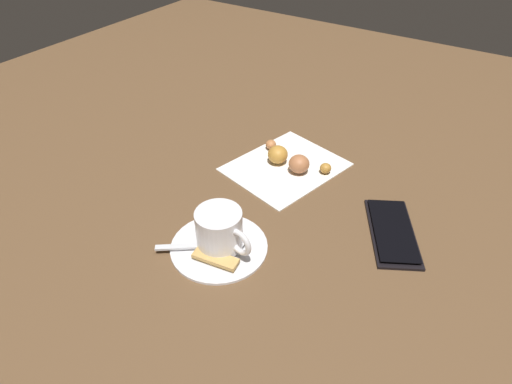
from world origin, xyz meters
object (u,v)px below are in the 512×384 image
espresso_cup (220,230)px  napkin (285,166)px  teaspoon (215,245)px  cell_phone (392,231)px  croissant (290,159)px  saucer (219,246)px  sugar_packet (216,258)px

espresso_cup → napkin: 0.23m
teaspoon → cell_phone: (-0.17, 0.20, -0.01)m
napkin → croissant: (-0.00, 0.01, 0.02)m
saucer → croissant: 0.23m
saucer → espresso_cup: bearing=101.7°
espresso_cup → teaspoon: (0.01, -0.00, -0.03)m
saucer → teaspoon: (0.01, -0.00, 0.01)m
espresso_cup → croissant: espresso_cup is taller
teaspoon → sugar_packet: size_ratio=1.70×
teaspoon → napkin: teaspoon is taller
espresso_cup → napkin: bearing=-173.7°
sugar_packet → croissant: 0.26m
espresso_cup → cell_phone: size_ratio=0.59×
sugar_packet → espresso_cup: bearing=103.3°
espresso_cup → croissant: size_ratio=0.63×
teaspoon → napkin: 0.24m
cell_phone → napkin: bearing=-106.0°
espresso_cup → sugar_packet: bearing=22.2°
sugar_packet → napkin: bearing=89.2°
saucer → cell_phone: cell_phone is taller
saucer → croissant: (-0.23, -0.02, 0.01)m
teaspoon → croissant: size_ratio=0.74×
croissant → cell_phone: (0.07, 0.22, -0.01)m
saucer → teaspoon: teaspoon is taller
teaspoon → cell_phone: size_ratio=0.69×
saucer → espresso_cup: (-0.00, 0.00, 0.03)m
saucer → croissant: size_ratio=0.94×
sugar_packet → napkin: 0.26m
sugar_packet → cell_phone: (-0.19, 0.18, -0.01)m
croissant → teaspoon: bearing=3.5°
saucer → napkin: size_ratio=0.72×
saucer → sugar_packet: sugar_packet is taller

